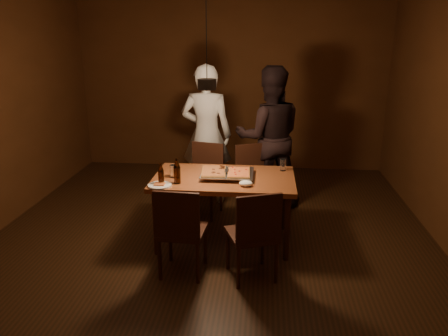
# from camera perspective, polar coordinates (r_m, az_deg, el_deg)

# --- Properties ---
(room_shell) EXTENTS (6.00, 6.00, 6.00)m
(room_shell) POSITION_cam_1_polar(r_m,az_deg,el_deg) (4.32, -2.18, 6.25)
(room_shell) COLOR #371D0F
(room_shell) RESTS_ON ground
(dining_table) EXTENTS (1.50, 0.90, 0.75)m
(dining_table) POSITION_cam_1_polar(r_m,az_deg,el_deg) (4.68, 0.00, -2.03)
(dining_table) COLOR brown
(dining_table) RESTS_ON floor
(chair_far_left) EXTENTS (0.51, 0.51, 0.49)m
(chair_far_left) POSITION_cam_1_polar(r_m,az_deg,el_deg) (5.50, -2.50, -0.54)
(chair_far_left) COLOR #38190F
(chair_far_left) RESTS_ON floor
(chair_far_right) EXTENTS (0.56, 0.56, 0.49)m
(chair_far_right) POSITION_cam_1_polar(r_m,az_deg,el_deg) (5.45, 3.95, -0.75)
(chair_far_right) COLOR #38190F
(chair_far_right) RESTS_ON floor
(chair_near_left) EXTENTS (0.45, 0.45, 0.49)m
(chair_near_left) POSITION_cam_1_polar(r_m,az_deg,el_deg) (4.07, -5.77, -7.35)
(chair_near_left) COLOR #38190F
(chair_near_left) RESTS_ON floor
(chair_near_right) EXTENTS (0.54, 0.54, 0.49)m
(chair_near_right) POSITION_cam_1_polar(r_m,az_deg,el_deg) (3.99, 4.04, -7.83)
(chair_near_right) COLOR #38190F
(chair_near_right) RESTS_ON floor
(pizza_tray) EXTENTS (0.59, 0.50, 0.05)m
(pizza_tray) POSITION_cam_1_polar(r_m,az_deg,el_deg) (4.66, 0.45, -0.85)
(pizza_tray) COLOR silver
(pizza_tray) RESTS_ON dining_table
(pizza_meat) EXTENTS (0.28, 0.42, 0.02)m
(pizza_meat) POSITION_cam_1_polar(r_m,az_deg,el_deg) (4.67, -1.36, -0.37)
(pizza_meat) COLOR maroon
(pizza_meat) RESTS_ON pizza_tray
(pizza_cheese) EXTENTS (0.25, 0.38, 0.02)m
(pizza_cheese) POSITION_cam_1_polar(r_m,az_deg,el_deg) (4.63, 1.94, -0.54)
(pizza_cheese) COLOR gold
(pizza_cheese) RESTS_ON pizza_tray
(spatula) EXTENTS (0.19, 0.26, 0.04)m
(spatula) POSITION_cam_1_polar(r_m,az_deg,el_deg) (4.66, 0.29, -0.35)
(spatula) COLOR silver
(spatula) RESTS_ON pizza_tray
(beer_bottle_a) EXTENTS (0.06, 0.06, 0.22)m
(beer_bottle_a) POSITION_cam_1_polar(r_m,az_deg,el_deg) (4.44, -8.23, -0.77)
(beer_bottle_a) COLOR black
(beer_bottle_a) RESTS_ON dining_table
(beer_bottle_b) EXTENTS (0.07, 0.07, 0.26)m
(beer_bottle_b) POSITION_cam_1_polar(r_m,az_deg,el_deg) (4.45, -6.16, -0.40)
(beer_bottle_b) COLOR black
(beer_bottle_b) RESTS_ON dining_table
(water_glass_left) EXTENTS (0.08, 0.08, 0.13)m
(water_glass_left) POSITION_cam_1_polar(r_m,az_deg,el_deg) (4.66, -6.57, -0.40)
(water_glass_left) COLOR silver
(water_glass_left) RESTS_ON dining_table
(water_glass_right) EXTENTS (0.06, 0.06, 0.13)m
(water_glass_right) POSITION_cam_1_polar(r_m,az_deg,el_deg) (4.89, 7.72, 0.41)
(water_glass_right) COLOR silver
(water_glass_right) RESTS_ON dining_table
(plate_slice) EXTENTS (0.24, 0.24, 0.03)m
(plate_slice) POSITION_cam_1_polar(r_m,az_deg,el_deg) (4.43, -8.40, -2.23)
(plate_slice) COLOR white
(plate_slice) RESTS_ON dining_table
(napkin) EXTENTS (0.14, 0.10, 0.06)m
(napkin) POSITION_cam_1_polar(r_m,az_deg,el_deg) (4.38, 2.87, -2.03)
(napkin) COLOR white
(napkin) RESTS_ON dining_table
(diner_white) EXTENTS (0.70, 0.49, 1.85)m
(diner_white) POSITION_cam_1_polar(r_m,az_deg,el_deg) (5.81, -2.31, 4.39)
(diner_white) COLOR silver
(diner_white) RESTS_ON floor
(diner_dark) EXTENTS (0.98, 0.81, 1.83)m
(diner_dark) POSITION_cam_1_polar(r_m,az_deg,el_deg) (5.71, 5.91, 4.02)
(diner_dark) COLOR black
(diner_dark) RESTS_ON floor
(pendant_lamp) EXTENTS (0.18, 0.18, 1.10)m
(pendant_lamp) POSITION_cam_1_polar(r_m,az_deg,el_deg) (4.26, -2.24, 11.01)
(pendant_lamp) COLOR black
(pendant_lamp) RESTS_ON ceiling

